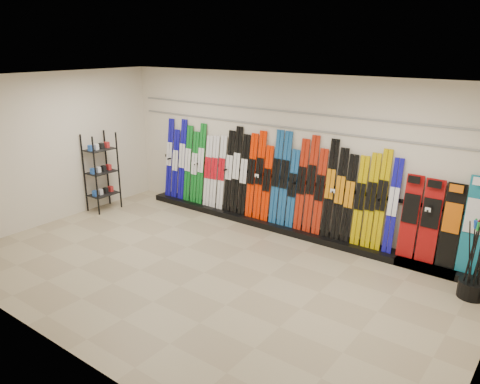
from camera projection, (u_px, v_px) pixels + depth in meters
The scene contains 12 objects.
floor at pixel (204, 273), 7.51m from camera, with size 8.00×8.00×0.00m, color tan.
back_wall at pixel (288, 153), 8.96m from camera, with size 8.00×8.00×0.00m, color beige.
left_wall at pixel (51, 149), 9.34m from camera, with size 5.00×5.00×0.00m, color beige.
ceiling at pixel (199, 82), 6.60m from camera, with size 8.00×8.00×0.00m, color silver.
ski_rack_base at pixel (290, 229), 9.11m from camera, with size 8.00×0.40×0.12m, color black.
skis at pixel (263, 179), 9.27m from camera, with size 5.39×0.26×1.82m.
snowboards at pixel (443, 222), 7.37m from camera, with size 1.26×0.23×1.51m.
accessory_rack at pixel (102, 172), 10.13m from camera, with size 0.40×0.60×1.70m, color black.
pole_bin at pixel (472, 289), 6.76m from camera, with size 0.39×0.39×0.25m, color black.
ski_poles at pixel (476, 260), 6.58m from camera, with size 0.32×0.30×1.18m.
slatwall_rail_0 at pixel (288, 128), 8.80m from camera, with size 7.60×0.02×0.03m, color gray.
slatwall_rail_1 at pixel (289, 112), 8.70m from camera, with size 7.60×0.02×0.03m, color gray.
Camera 1 is at (4.51, -5.07, 3.53)m, focal length 35.00 mm.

